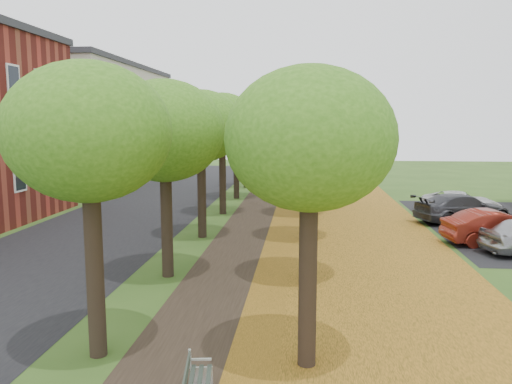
% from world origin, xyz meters
% --- Properties ---
extents(ground, '(120.00, 120.00, 0.00)m').
position_xyz_m(ground, '(0.00, 0.00, 0.00)').
color(ground, '#2D4C19').
rests_on(ground, ground).
extents(street_asphalt, '(8.00, 70.00, 0.01)m').
position_xyz_m(street_asphalt, '(-7.50, 15.00, 0.00)').
color(street_asphalt, black).
rests_on(street_asphalt, ground).
extents(footpath, '(3.20, 70.00, 0.01)m').
position_xyz_m(footpath, '(0.00, 15.00, 0.00)').
color(footpath, black).
rests_on(footpath, ground).
extents(leaf_verge, '(7.50, 70.00, 0.01)m').
position_xyz_m(leaf_verge, '(5.00, 15.00, 0.01)').
color(leaf_verge, '#B87622').
rests_on(leaf_verge, ground).
extents(tree_row_west, '(3.93, 33.93, 6.74)m').
position_xyz_m(tree_row_west, '(-2.20, 15.00, 5.03)').
color(tree_row_west, black).
rests_on(tree_row_west, ground).
extents(tree_row_east, '(3.93, 33.93, 6.74)m').
position_xyz_m(tree_row_east, '(2.60, 15.00, 5.03)').
color(tree_row_east, black).
rests_on(tree_row_east, ground).
extents(building_cream, '(10.30, 20.30, 10.40)m').
position_xyz_m(building_cream, '(-17.00, 33.00, 5.21)').
color(building_cream, beige).
rests_on(building_cream, ground).
extents(car_red, '(4.75, 2.22, 1.50)m').
position_xyz_m(car_red, '(11.00, 11.86, 0.75)').
color(car_red, maroon).
rests_on(car_red, ground).
extents(car_grey, '(5.66, 3.75, 1.52)m').
position_xyz_m(car_grey, '(11.00, 16.76, 0.76)').
color(car_grey, '#36373C').
rests_on(car_grey, ground).
extents(car_white, '(4.71, 2.64, 1.24)m').
position_xyz_m(car_white, '(11.90, 19.90, 0.62)').
color(car_white, silver).
rests_on(car_white, ground).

